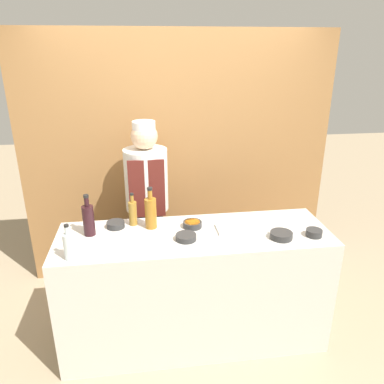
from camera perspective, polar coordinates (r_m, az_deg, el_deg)
The scene contains 14 objects.
ground_plane at distance 3.33m, azimuth 0.33°, elevation -20.97°, with size 14.00×14.00×0.00m, color tan.
cabinet_wall at distance 3.72m, azimuth -2.11°, elevation 5.08°, with size 2.97×0.18×2.40m.
counter at distance 3.03m, azimuth 0.35°, elevation -14.32°, with size 2.02×0.65×0.95m.
sauce_bowl_white at distance 2.78m, azimuth 13.45°, elevation -6.37°, with size 0.16×0.16×0.05m.
sauce_bowl_orange at distance 2.87m, azimuth 0.11°, elevation -4.90°, with size 0.14×0.14×0.05m.
sauce_bowl_yellow at distance 2.69m, azimuth -0.92°, elevation -6.84°, with size 0.15×0.15×0.04m.
sauce_bowl_red at distance 2.92m, azimuth -11.56°, elevation -4.83°, with size 0.14×0.14×0.05m.
sauce_bowl_green at distance 2.88m, azimuth 18.10°, elevation -5.88°, with size 0.12×0.12×0.05m.
cutting_board at distance 2.86m, azimuth 7.50°, elevation -5.44°, with size 0.37×0.18×0.02m.
bottle_amber at distance 2.83m, azimuth -6.31°, elevation -3.07°, with size 0.09×0.09×0.33m.
bottle_vinegar at distance 2.91m, azimuth -9.01°, elevation -3.10°, with size 0.06×0.06×0.26m.
bottle_clear at distance 2.55m, azimuth -18.25°, elevation -7.77°, with size 0.07×0.07×0.25m.
bottle_wine at distance 2.82m, azimuth -15.50°, elevation -4.04°, with size 0.08×0.08×0.31m.
chef_center at distance 3.41m, azimuth -6.80°, elevation -2.06°, with size 0.38×0.38×1.66m.
Camera 1 is at (-0.36, -2.44, 2.24)m, focal length 35.00 mm.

